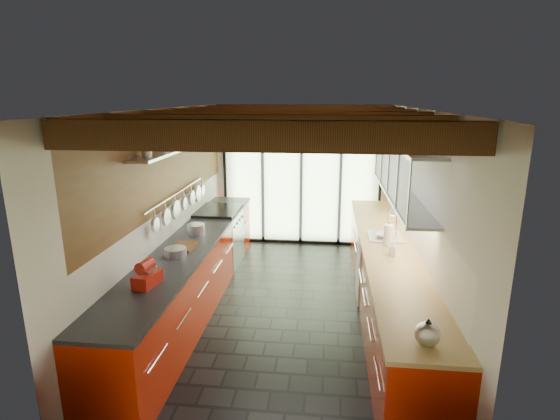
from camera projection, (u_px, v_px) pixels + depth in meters
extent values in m
plane|color=black|center=(287.00, 308.00, 5.84)|extent=(5.50, 5.50, 0.00)
plane|color=silver|center=(301.00, 176.00, 8.15)|extent=(3.20, 0.00, 3.20)
plane|color=silver|center=(249.00, 324.00, 2.86)|extent=(3.20, 0.00, 3.20)
plane|color=silver|center=(166.00, 211.00, 5.68)|extent=(0.00, 5.50, 5.50)
plane|color=silver|center=(418.00, 218.00, 5.34)|extent=(0.00, 5.50, 5.50)
plane|color=#472814|center=(288.00, 109.00, 5.18)|extent=(5.50, 5.50, 0.00)
cube|color=#593316|center=(259.00, 136.00, 3.05)|extent=(3.14, 0.14, 0.22)
cube|color=#593316|center=(274.00, 127.00, 3.91)|extent=(3.14, 0.14, 0.22)
cube|color=#593316|center=(284.00, 121.00, 4.78)|extent=(3.14, 0.14, 0.22)
cube|color=#593316|center=(291.00, 117.00, 5.64)|extent=(3.14, 0.14, 0.22)
cube|color=#593316|center=(297.00, 115.00, 6.51)|extent=(3.14, 0.14, 0.22)
cube|color=#593316|center=(300.00, 112.00, 7.37)|extent=(3.14, 0.14, 0.22)
cube|color=brown|center=(302.00, 119.00, 7.85)|extent=(3.14, 0.06, 0.50)
plane|color=brown|center=(170.00, 157.00, 5.70)|extent=(0.00, 4.90, 4.90)
plane|color=#C6EAAD|center=(301.00, 188.00, 8.20)|extent=(2.90, 0.00, 2.90)
cube|color=black|center=(225.00, 186.00, 8.33)|extent=(0.05, 0.04, 2.15)
cube|color=black|center=(380.00, 190.00, 8.03)|extent=(0.05, 0.04, 2.15)
cube|color=black|center=(301.00, 188.00, 8.15)|extent=(0.06, 0.05, 2.15)
cube|color=black|center=(302.00, 130.00, 7.88)|extent=(2.90, 0.05, 0.06)
cylinder|color=red|center=(302.00, 119.00, 7.81)|extent=(0.34, 0.04, 0.34)
cylinder|color=beige|center=(302.00, 119.00, 7.79)|extent=(0.28, 0.02, 0.28)
cube|color=#AE1B04|center=(193.00, 273.00, 5.86)|extent=(0.65, 5.00, 0.88)
cube|color=black|center=(191.00, 241.00, 5.75)|extent=(0.68, 5.00, 0.04)
cube|color=silver|center=(219.00, 239.00, 7.26)|extent=(0.66, 0.90, 0.90)
cube|color=black|center=(218.00, 211.00, 7.13)|extent=(0.65, 0.90, 0.06)
cube|color=#AE1B04|center=(386.00, 282.00, 5.59)|extent=(0.65, 5.00, 0.88)
cube|color=tan|center=(389.00, 248.00, 5.47)|extent=(0.68, 5.00, 0.04)
cube|color=white|center=(358.00, 269.00, 6.01)|extent=(0.02, 0.60, 0.84)
cube|color=silver|center=(385.00, 236.00, 5.85)|extent=(0.45, 0.52, 0.02)
cylinder|color=silver|center=(397.00, 224.00, 5.79)|extent=(0.02, 0.02, 0.34)
torus|color=silver|center=(393.00, 212.00, 5.76)|extent=(0.14, 0.02, 0.14)
plane|color=silver|center=(389.00, 169.00, 5.52)|extent=(0.00, 3.00, 3.00)
cube|color=#9EA0A5|center=(401.00, 195.00, 5.59)|extent=(0.34, 3.00, 0.03)
cube|color=#9EA0A5|center=(405.00, 143.00, 5.42)|extent=(0.34, 3.00, 0.03)
cylinder|color=silver|center=(177.00, 193.00, 5.92)|extent=(0.02, 2.20, 0.02)
cube|color=silver|center=(178.00, 148.00, 5.65)|extent=(0.28, 2.60, 0.03)
cylinder|color=silver|center=(155.00, 225.00, 5.09)|extent=(0.04, 0.18, 0.18)
cylinder|color=silver|center=(166.00, 217.00, 5.43)|extent=(0.04, 0.22, 0.22)
cylinder|color=silver|center=(176.00, 210.00, 5.77)|extent=(0.04, 0.26, 0.26)
cylinder|color=silver|center=(184.00, 204.00, 6.10)|extent=(0.04, 0.18, 0.18)
cylinder|color=silver|center=(192.00, 198.00, 6.44)|extent=(0.04, 0.22, 0.22)
cylinder|color=silver|center=(198.00, 194.00, 6.73)|extent=(0.04, 0.26, 0.26)
cylinder|color=silver|center=(202.00, 190.00, 6.97)|extent=(0.04, 0.18, 0.18)
cube|color=#B51B0E|center=(147.00, 279.00, 4.34)|extent=(0.23, 0.33, 0.13)
cylinder|color=#B51B0E|center=(145.00, 266.00, 4.28)|extent=(0.15, 0.21, 0.12)
cylinder|color=silver|center=(149.00, 273.00, 4.38)|extent=(0.18, 0.18, 0.13)
cylinder|color=silver|center=(196.00, 229.00, 5.92)|extent=(0.28, 0.28, 0.15)
cylinder|color=silver|center=(176.00, 252.00, 5.14)|extent=(0.32, 0.32, 0.10)
cube|color=brown|center=(184.00, 246.00, 5.42)|extent=(0.28, 0.39, 0.03)
sphere|color=silver|center=(427.00, 333.00, 3.29)|extent=(0.25, 0.25, 0.19)
cone|color=black|center=(429.00, 320.00, 3.27)|extent=(0.09, 0.09, 0.05)
cylinder|color=silver|center=(425.00, 325.00, 3.39)|extent=(0.05, 0.08, 0.04)
cylinder|color=white|center=(388.00, 235.00, 5.50)|extent=(0.12, 0.12, 0.26)
cylinder|color=silver|center=(389.00, 223.00, 5.46)|extent=(0.02, 0.02, 0.05)
imported|color=silver|center=(392.00, 248.00, 5.15)|extent=(0.09, 0.09, 0.18)
imported|color=silver|center=(385.00, 236.00, 5.81)|extent=(0.31, 0.31, 0.06)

